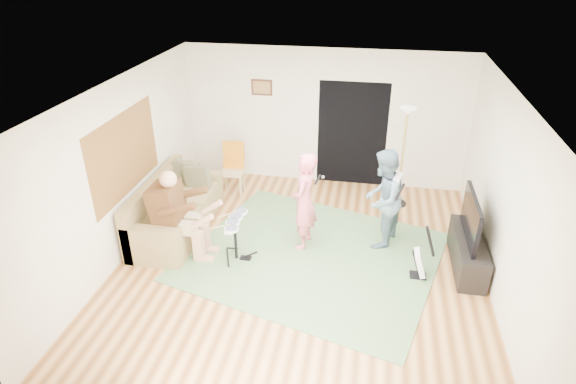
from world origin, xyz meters
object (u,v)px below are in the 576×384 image
object	(u,v)px
guitarist	(382,199)
dining_chair	(233,176)
drum_kit	(236,241)
television	(471,218)
sofa	(172,214)
singer	(304,202)
tv_cabinet	(468,252)
torchiere_lamp	(404,140)
guitar_spare	(420,263)

from	to	relation	value
guitarist	dining_chair	size ratio (longest dim) A/B	1.62
drum_kit	television	size ratio (longest dim) A/B	0.65
drum_kit	television	bearing A→B (deg)	7.35
drum_kit	dining_chair	xyz separation A→B (m)	(-0.66, 2.18, 0.04)
sofa	singer	world-z (taller)	singer
singer	dining_chair	world-z (taller)	singer
guitarist	tv_cabinet	world-z (taller)	guitarist
torchiere_lamp	tv_cabinet	bearing A→B (deg)	-61.39
dining_chair	tv_cabinet	distance (m)	4.51
sofa	guitarist	bearing A→B (deg)	3.30
singer	tv_cabinet	world-z (taller)	singer
guitarist	guitar_spare	bearing A→B (deg)	54.64
guitar_spare	torchiere_lamp	distance (m)	2.47
sofa	drum_kit	world-z (taller)	sofa
singer	guitar_spare	world-z (taller)	singer
drum_kit	guitar_spare	xyz separation A→B (m)	(2.78, 0.04, -0.07)
guitar_spare	dining_chair	size ratio (longest dim) A/B	0.87
tv_cabinet	television	distance (m)	0.60
sofa	dining_chair	distance (m)	1.66
guitarist	television	bearing A→B (deg)	90.35
torchiere_lamp	television	size ratio (longest dim) A/B	1.64
singer	guitar_spare	bearing A→B (deg)	79.89
sofa	torchiere_lamp	size ratio (longest dim) A/B	1.19
sofa	guitarist	size ratio (longest dim) A/B	1.37
torchiere_lamp	tv_cabinet	size ratio (longest dim) A/B	1.35
guitar_spare	tv_cabinet	distance (m)	0.83
dining_chair	guitar_spare	bearing A→B (deg)	-36.57
torchiere_lamp	dining_chair	distance (m)	3.31
singer	guitarist	world-z (taller)	guitarist
guitar_spare	torchiere_lamp	bearing A→B (deg)	96.96
drum_kit	guitar_spare	distance (m)	2.78
guitar_spare	television	world-z (taller)	television
torchiere_lamp	dining_chair	world-z (taller)	torchiere_lamp
guitarist	guitar_spare	size ratio (longest dim) A/B	1.86
drum_kit	tv_cabinet	world-z (taller)	drum_kit
drum_kit	tv_cabinet	xyz separation A→B (m)	(3.50, 0.45, -0.07)
drum_kit	singer	xyz separation A→B (m)	(0.97, 0.57, 0.48)
guitarist	torchiere_lamp	size ratio (longest dim) A/B	0.87
guitarist	television	size ratio (longest dim) A/B	1.43
sofa	guitar_spare	distance (m)	4.13
sofa	drum_kit	bearing A→B (deg)	-26.56
sofa	singer	bearing A→B (deg)	-1.94
guitarist	guitar_spare	xyz separation A→B (m)	(0.60, -0.81, -0.57)
television	guitar_spare	bearing A→B (deg)	-148.71
guitarist	dining_chair	distance (m)	3.17
singer	torchiere_lamp	size ratio (longest dim) A/B	0.86
singer	torchiere_lamp	bearing A→B (deg)	144.10
television	dining_chair	bearing A→B (deg)	157.14
dining_chair	tv_cabinet	xyz separation A→B (m)	(4.16, -1.73, -0.11)
drum_kit	dining_chair	bearing A→B (deg)	106.89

